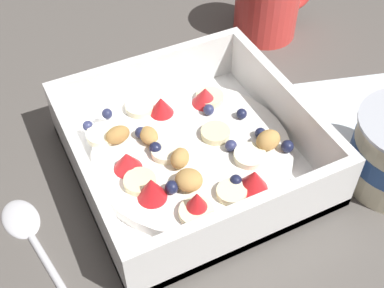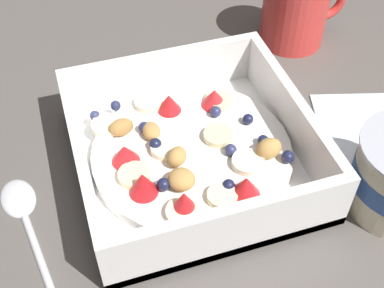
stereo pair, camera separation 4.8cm
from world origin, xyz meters
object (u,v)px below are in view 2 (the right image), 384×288
spoon (24,216)px  folded_napkin (377,131)px  fruit_bowl (191,152)px  coffee_mug (296,8)px

spoon → folded_napkin: 0.37m
fruit_bowl → folded_napkin: fruit_bowl is taller
fruit_bowl → folded_napkin: (-0.20, 0.02, -0.02)m
coffee_mug → folded_napkin: 0.19m
folded_napkin → fruit_bowl: bearing=-4.8°
fruit_bowl → folded_napkin: 0.20m
fruit_bowl → spoon: fruit_bowl is taller
coffee_mug → spoon: bearing=27.0°
fruit_bowl → spoon: (0.16, 0.02, -0.02)m
coffee_mug → folded_napkin: (-0.01, 0.18, -0.04)m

